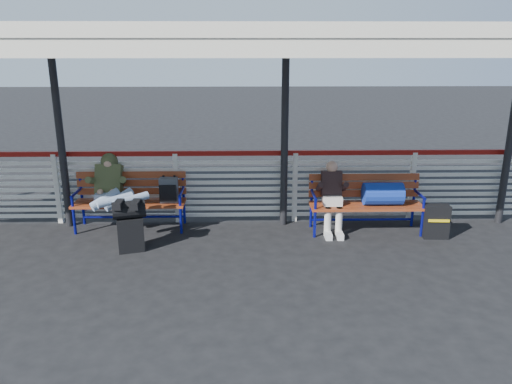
{
  "coord_description": "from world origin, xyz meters",
  "views": [
    {
      "loc": [
        1.16,
        -6.21,
        2.95
      ],
      "look_at": [
        1.32,
        1.0,
        0.79
      ],
      "focal_mm": 35.0,
      "sensor_mm": 36.0,
      "label": 1
    }
  ],
  "objects_px": {
    "bench_left": "(139,194)",
    "companion_person": "(332,196)",
    "traveler_man": "(115,194)",
    "luggage_stack": "(130,224)",
    "bench_right": "(375,196)",
    "suitcase_side": "(436,221)"
  },
  "relations": [
    {
      "from": "bench_left",
      "to": "companion_person",
      "type": "distance_m",
      "value": 3.14
    },
    {
      "from": "luggage_stack",
      "to": "suitcase_side",
      "type": "bearing_deg",
      "value": -10.76
    },
    {
      "from": "bench_left",
      "to": "bench_right",
      "type": "relative_size",
      "value": 1.0
    },
    {
      "from": "bench_right",
      "to": "traveler_man",
      "type": "height_order",
      "value": "traveler_man"
    },
    {
      "from": "bench_left",
      "to": "suitcase_side",
      "type": "bearing_deg",
      "value": -6.68
    },
    {
      "from": "bench_left",
      "to": "bench_right",
      "type": "height_order",
      "value": "same"
    },
    {
      "from": "companion_person",
      "to": "suitcase_side",
      "type": "bearing_deg",
      "value": -10.54
    },
    {
      "from": "luggage_stack",
      "to": "traveler_man",
      "type": "xyz_separation_m",
      "value": [
        -0.35,
        0.63,
        0.27
      ]
    },
    {
      "from": "traveler_man",
      "to": "companion_person",
      "type": "xyz_separation_m",
      "value": [
        3.43,
        0.09,
        -0.09
      ]
    },
    {
      "from": "companion_person",
      "to": "suitcase_side",
      "type": "relative_size",
      "value": 2.15
    },
    {
      "from": "traveler_man",
      "to": "luggage_stack",
      "type": "bearing_deg",
      "value": -60.93
    },
    {
      "from": "luggage_stack",
      "to": "bench_right",
      "type": "bearing_deg",
      "value": -5.05
    },
    {
      "from": "bench_right",
      "to": "suitcase_side",
      "type": "height_order",
      "value": "bench_right"
    },
    {
      "from": "luggage_stack",
      "to": "bench_right",
      "type": "xyz_separation_m",
      "value": [
        3.77,
        0.72,
        0.19
      ]
    },
    {
      "from": "bench_left",
      "to": "bench_right",
      "type": "distance_m",
      "value": 3.82
    },
    {
      "from": "suitcase_side",
      "to": "traveler_man",
      "type": "bearing_deg",
      "value": -178.71
    },
    {
      "from": "luggage_stack",
      "to": "traveler_man",
      "type": "relative_size",
      "value": 0.5
    },
    {
      "from": "companion_person",
      "to": "traveler_man",
      "type": "bearing_deg",
      "value": -178.5
    },
    {
      "from": "suitcase_side",
      "to": "bench_right",
      "type": "bearing_deg",
      "value": 165.46
    },
    {
      "from": "luggage_stack",
      "to": "bench_left",
      "type": "xyz_separation_m",
      "value": [
        -0.05,
        0.98,
        0.16
      ]
    },
    {
      "from": "traveler_man",
      "to": "suitcase_side",
      "type": "relative_size",
      "value": 2.87
    },
    {
      "from": "bench_left",
      "to": "traveler_man",
      "type": "relative_size",
      "value": 1.18
    }
  ]
}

